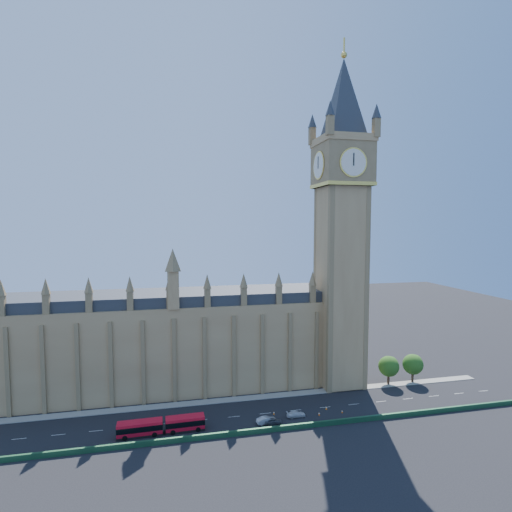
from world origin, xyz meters
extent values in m
plane|color=black|center=(0.00, 0.00, 0.00)|extent=(400.00, 400.00, 0.00)
cube|color=#A07A4D|center=(-25.00, 22.00, 12.50)|extent=(120.00, 20.00, 25.00)
cube|color=#2D3035|center=(-25.00, 22.00, 26.50)|extent=(120.00, 18.00, 3.00)
cube|color=#A07A4D|center=(38.00, 14.00, 29.00)|extent=(12.00, 12.00, 58.00)
cube|color=olive|center=(38.00, 14.00, 64.00)|extent=(14.00, 14.00, 12.00)
cylinder|color=silver|center=(38.00, 6.85, 64.00)|extent=(7.20, 0.30, 7.20)
cube|color=#A07A4D|center=(38.00, 14.00, 71.00)|extent=(14.50, 14.50, 2.00)
pyramid|color=#2D3035|center=(38.00, 14.00, 94.00)|extent=(20.59, 20.59, 22.00)
sphere|color=#F2C64C|center=(38.00, 14.00, 94.80)|extent=(1.80, 1.80, 1.80)
cube|color=#1E4C2D|center=(0.00, -9.00, 0.60)|extent=(160.00, 0.60, 1.20)
cube|color=gray|center=(0.00, 9.50, 0.08)|extent=(160.00, 3.00, 0.16)
cylinder|color=#382619|center=(52.00, 10.00, 2.00)|extent=(0.70, 0.70, 4.00)
sphere|color=#204A13|center=(52.00, 10.00, 5.50)|extent=(6.00, 6.00, 6.00)
sphere|color=#204A13|center=(52.80, 10.30, 6.10)|extent=(4.38, 4.38, 4.38)
cylinder|color=#382619|center=(60.00, 10.00, 2.00)|extent=(0.70, 0.70, 4.00)
sphere|color=#204A13|center=(60.00, 10.00, 5.50)|extent=(6.00, 6.00, 6.00)
sphere|color=#204A13|center=(60.80, 10.30, 6.10)|extent=(4.38, 4.38, 4.38)
cube|color=red|center=(-17.93, -4.37, 1.65)|extent=(9.94, 2.96, 3.29)
cube|color=red|center=(-7.94, -4.15, 1.65)|extent=(8.84, 2.94, 3.29)
cube|color=black|center=(-17.93, -4.37, 2.04)|extent=(9.99, 3.01, 1.25)
cube|color=black|center=(-7.94, -4.15, 2.04)|extent=(8.89, 2.99, 1.25)
cylinder|color=black|center=(-13.21, -4.26, 1.48)|extent=(0.92, 2.65, 2.63)
cylinder|color=black|center=(-21.06, -5.81, 0.55)|extent=(1.10, 0.35, 1.10)
cylinder|color=black|center=(-21.12, -3.07, 0.55)|extent=(1.10, 0.35, 1.10)
cylinder|color=black|center=(-14.74, -5.67, 0.55)|extent=(1.10, 0.35, 1.10)
cylinder|color=black|center=(-14.80, -2.93, 0.55)|extent=(1.10, 0.35, 1.10)
cylinder|color=black|center=(-10.72, -5.58, 0.55)|extent=(1.10, 0.35, 1.10)
cylinder|color=black|center=(-10.78, -2.84, 0.55)|extent=(1.10, 0.35, 1.10)
cylinder|color=black|center=(-5.10, -5.46, 0.55)|extent=(1.10, 0.35, 1.10)
cylinder|color=black|center=(-5.16, -2.71, 0.55)|extent=(1.10, 0.35, 1.10)
imported|color=#44484C|center=(12.52, -5.56, 0.71)|extent=(4.19, 1.69, 1.43)
imported|color=#A0A2A8|center=(11.13, -4.98, 0.80)|extent=(5.01, 2.16, 1.61)
imported|color=silver|center=(19.02, -3.37, 0.68)|extent=(4.72, 2.04, 1.35)
cube|color=black|center=(31.00, -3.82, 0.02)|extent=(0.47, 0.47, 0.04)
cone|color=#EF5F0C|center=(31.00, -3.82, 0.34)|extent=(0.51, 0.51, 0.68)
cylinder|color=white|center=(31.00, -3.82, 0.44)|extent=(0.33, 0.33, 0.12)
cube|color=black|center=(14.00, -0.96, 0.02)|extent=(0.44, 0.44, 0.04)
cone|color=orange|center=(14.00, -0.96, 0.35)|extent=(0.49, 0.49, 0.71)
cylinder|color=white|center=(14.00, -0.96, 0.46)|extent=(0.34, 0.34, 0.12)
cube|color=black|center=(24.85, -3.81, 0.02)|extent=(0.46, 0.46, 0.04)
cone|color=#EA5A0C|center=(24.85, -3.81, 0.38)|extent=(0.50, 0.50, 0.76)
cylinder|color=white|center=(24.85, -3.81, 0.49)|extent=(0.37, 0.37, 0.13)
cube|color=black|center=(27.84, -1.23, 0.02)|extent=(0.46, 0.46, 0.05)
cone|color=orange|center=(27.84, -1.23, 0.39)|extent=(0.50, 0.50, 0.79)
cylinder|color=white|center=(27.84, -1.23, 0.51)|extent=(0.38, 0.38, 0.14)
camera|label=1|loc=(-10.90, -93.94, 47.01)|focal=28.00mm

